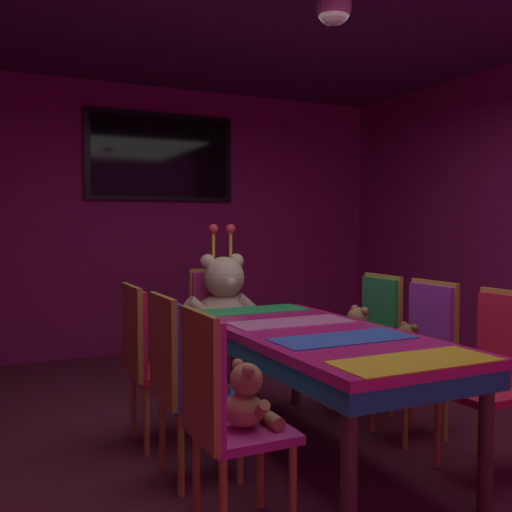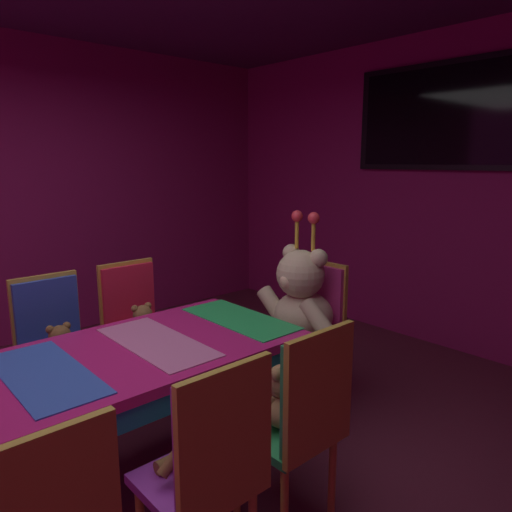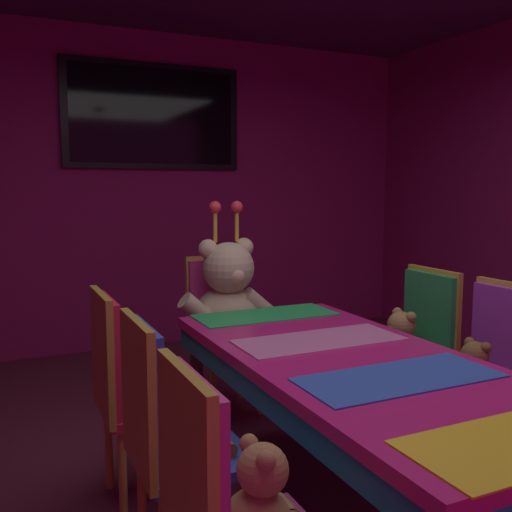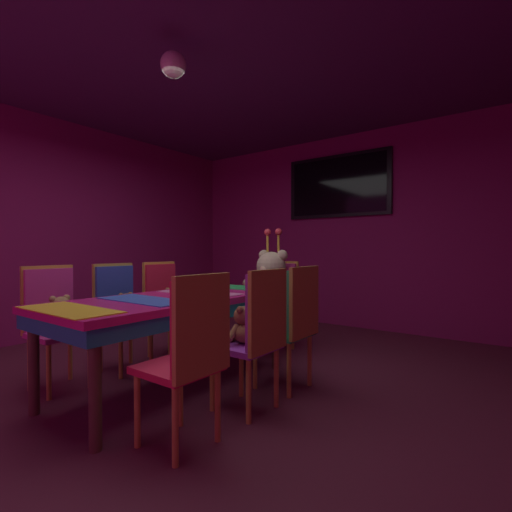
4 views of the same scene
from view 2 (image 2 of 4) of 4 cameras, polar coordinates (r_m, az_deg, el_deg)
The scene contains 14 objects.
ground_plane at distance 2.83m, azimuth -16.64°, elevation -25.48°, with size 7.90×7.90×0.00m, color #591E33.
wall_back at distance 4.61m, azimuth 21.09°, elevation 7.18°, with size 5.20×0.12×2.80m, color #8C1959.
banquet_table at distance 2.50m, azimuth -17.50°, elevation -13.36°, with size 0.90×2.02×0.75m.
chair_left_1 at distance 3.24m, azimuth -23.23°, elevation -9.04°, with size 0.42×0.41×0.98m.
teddy_left_1 at distance 3.12m, azimuth -22.33°, elevation -10.24°, with size 0.22×0.28×0.26m.
chair_left_2 at distance 3.46m, azimuth -14.49°, elevation -7.16°, with size 0.42×0.41×0.98m.
teddy_left_2 at distance 3.35m, azimuth -13.32°, elevation -8.17°, with size 0.22×0.28×0.27m.
chair_right_1 at distance 1.90m, azimuth -5.13°, elevation -23.19°, with size 0.42×0.41×0.98m.
teddy_right_1 at distance 2.01m, azimuth -7.75°, elevation -21.92°, with size 0.22×0.28×0.27m.
chair_right_2 at distance 2.20m, azimuth 5.91°, elevation -17.95°, with size 0.42×0.41×0.98m.
teddy_right_2 at distance 2.29m, azimuth 3.10°, elevation -16.80°, with size 0.25×0.33×0.31m.
throne_chair at distance 3.39m, azimuth 7.10°, elevation -7.26°, with size 0.41×0.42×0.98m.
king_teddy_bear at distance 3.23m, azimuth 5.18°, elevation -5.46°, with size 0.69×0.54×0.89m.
wall_tv at distance 4.54m, azimuth 21.13°, elevation 15.36°, with size 1.57×0.06×0.91m.
Camera 2 is at (2.09, -0.90, 1.67)m, focal length 33.35 mm.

